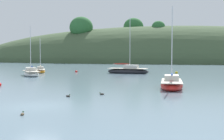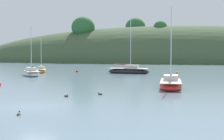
{
  "view_description": "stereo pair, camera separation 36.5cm",
  "coord_description": "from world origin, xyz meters",
  "views": [
    {
      "loc": [
        9.09,
        -17.35,
        3.31
      ],
      "look_at": [
        0.0,
        20.0,
        1.2
      ],
      "focal_mm": 48.74,
      "sensor_mm": 36.0,
      "label": 1
    },
    {
      "loc": [
        9.44,
        -17.26,
        3.31
      ],
      "look_at": [
        0.0,
        20.0,
        1.2
      ],
      "focal_mm": 48.74,
      "sensor_mm": 36.0,
      "label": 2
    }
  ],
  "objects": [
    {
      "name": "sailboat_red_portside",
      "position": [
        7.8,
        11.83,
        0.38
      ],
      "size": [
        2.39,
        6.12,
        7.98
      ],
      "color": "red",
      "rests_on": "ground"
    },
    {
      "name": "duck_trailing",
      "position": [
        0.6,
        -2.81,
        0.05
      ],
      "size": [
        0.25,
        0.42,
        0.24
      ],
      "color": "brown",
      "rests_on": "ground"
    },
    {
      "name": "duck_straggler",
      "position": [
        2.58,
        5.94,
        0.05
      ],
      "size": [
        0.43,
        0.21,
        0.24
      ],
      "color": "#2D2823",
      "rests_on": "ground"
    },
    {
      "name": "mooring_buoy_channel",
      "position": [
        -9.54,
        32.72,
        0.12
      ],
      "size": [
        0.44,
        0.44,
        0.54
      ],
      "color": "red",
      "rests_on": "ground"
    },
    {
      "name": "ground_plane",
      "position": [
        0.0,
        0.0,
        0.0
      ],
      "size": [
        400.0,
        400.0,
        0.0
      ],
      "primitive_type": "plane",
      "color": "slate"
    },
    {
      "name": "far_shoreline_hill",
      "position": [
        -0.02,
        92.24,
        0.11
      ],
      "size": [
        150.0,
        36.0,
        29.39
      ],
      "color": "#425638",
      "rests_on": "ground"
    },
    {
      "name": "duck_lone_right",
      "position": [
        0.39,
        4.23,
        0.05
      ],
      "size": [
        0.42,
        0.26,
        0.24
      ],
      "color": "#2D2823",
      "rests_on": "ground"
    },
    {
      "name": "sailboat_orange_cutter",
      "position": [
        -0.17,
        31.98,
        0.42
      ],
      "size": [
        7.14,
        2.91,
        9.44
      ],
      "color": "#232328",
      "rests_on": "ground"
    },
    {
      "name": "sailboat_teal_outer",
      "position": [
        -13.08,
        23.24,
        0.38
      ],
      "size": [
        5.18,
        6.05,
        7.59
      ],
      "color": "white",
      "rests_on": "ground"
    },
    {
      "name": "sailboat_blue_center",
      "position": [
        -15.25,
        30.48,
        0.32
      ],
      "size": [
        3.46,
        4.92,
        6.12
      ],
      "color": "orange",
      "rests_on": "ground"
    },
    {
      "name": "mooring_buoy_outer",
      "position": [
        7.6,
        33.8,
        0.12
      ],
      "size": [
        0.44,
        0.44,
        0.54
      ],
      "color": "yellow",
      "rests_on": "ground"
    }
  ]
}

